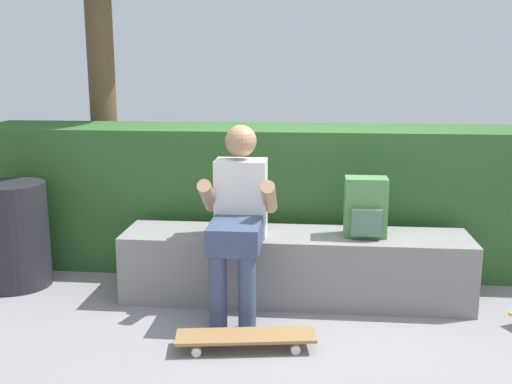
% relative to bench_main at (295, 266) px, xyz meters
% --- Properties ---
extents(ground_plane, '(24.00, 24.00, 0.00)m').
position_rel_bench_main_xyz_m(ground_plane, '(0.00, -0.32, -0.24)').
color(ground_plane, gray).
extents(bench_main, '(2.38, 0.51, 0.47)m').
position_rel_bench_main_xyz_m(bench_main, '(0.00, 0.00, 0.00)').
color(bench_main, gray).
rests_on(bench_main, ground).
extents(person_skater, '(0.49, 0.62, 1.22)m').
position_rel_bench_main_xyz_m(person_skater, '(-0.36, -0.22, 0.43)').
color(person_skater, white).
rests_on(person_skater, ground).
extents(skateboard_near_person, '(0.82, 0.32, 0.09)m').
position_rel_bench_main_xyz_m(skateboard_near_person, '(-0.26, -0.79, -0.16)').
color(skateboard_near_person, olive).
rests_on(skateboard_near_person, ground).
extents(backpack_on_bench, '(0.28, 0.23, 0.40)m').
position_rel_bench_main_xyz_m(backpack_on_bench, '(0.47, -0.01, 0.43)').
color(backpack_on_bench, '#51894C').
rests_on(backpack_on_bench, bench_main).
extents(hedge_row, '(5.14, 0.74, 1.12)m').
position_rel_bench_main_xyz_m(hedge_row, '(-0.01, 0.75, 0.33)').
color(hedge_row, '#2E5828').
rests_on(hedge_row, ground).
extents(trash_bin, '(0.49, 0.49, 0.77)m').
position_rel_bench_main_xyz_m(trash_bin, '(-2.06, 0.06, 0.15)').
color(trash_bin, '#232328').
rests_on(trash_bin, ground).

